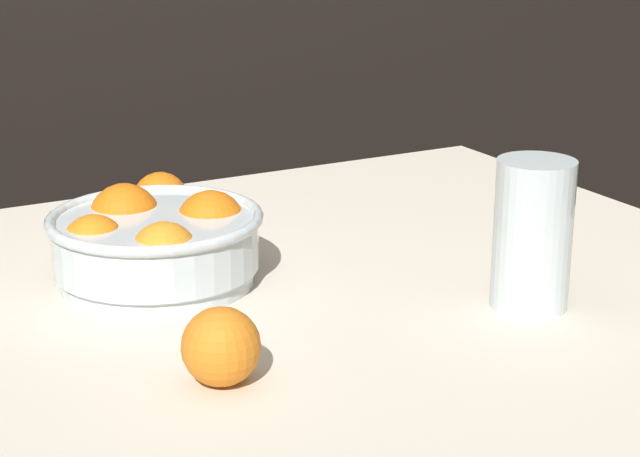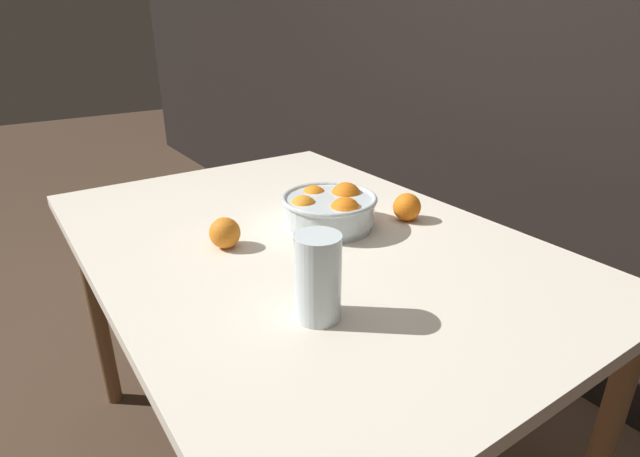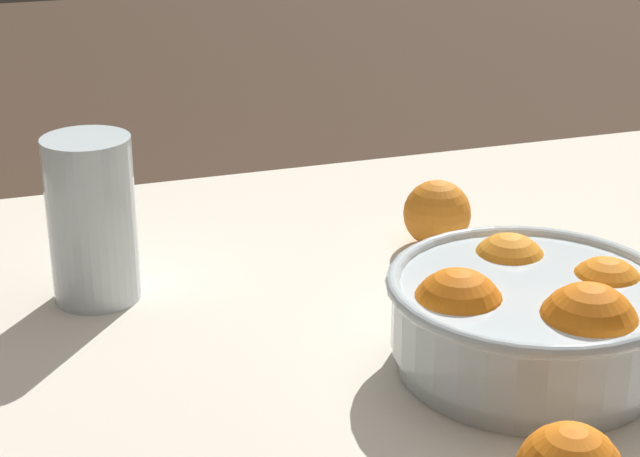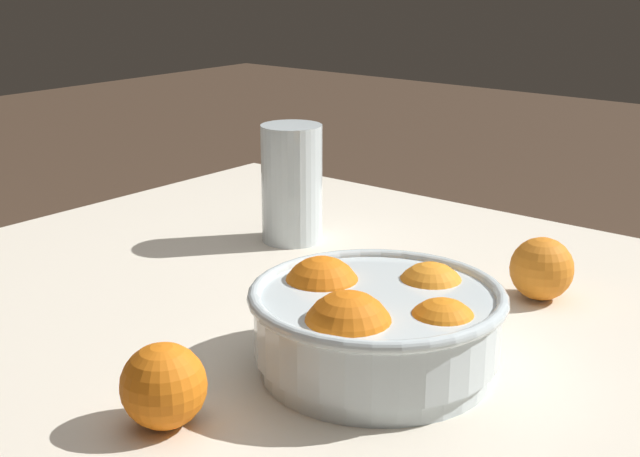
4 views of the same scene
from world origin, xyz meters
name	(u,v)px [view 1 (image 1 of 4)]	position (x,y,z in m)	size (l,w,h in m)	color
dining_table	(203,375)	(0.00, 0.00, 0.65)	(1.30, 0.90, 0.73)	beige
fruit_bowl	(155,242)	(-0.01, 0.09, 0.78)	(0.23, 0.23, 0.10)	silver
juice_glass	(532,241)	(0.30, -0.15, 0.80)	(0.08, 0.08, 0.15)	#F4A314
orange_loose_near_bowl	(221,347)	(-0.05, -0.17, 0.76)	(0.07, 0.07, 0.07)	orange
orange_loose_front	(161,200)	(0.06, 0.28, 0.76)	(0.07, 0.07, 0.07)	orange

